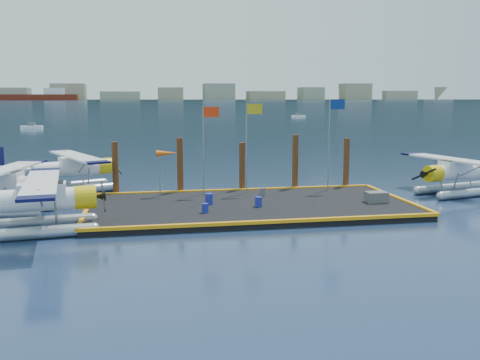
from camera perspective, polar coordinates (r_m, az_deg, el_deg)
The scene contains 21 objects.
ground at distance 33.88m, azimuth 1.10°, elevation -3.20°, with size 4000.00×4000.00×0.00m, color navy.
dock at distance 33.84m, azimuth 1.10°, elevation -2.87°, with size 20.00×10.00×0.40m, color black.
dock_bumpers at distance 33.78m, azimuth 1.10°, elevation -2.38°, with size 20.25×10.25×0.18m, color orange, non-canonical shape.
far_backdrop at distance 1787.05m, azimuth -2.56°, elevation 9.06°, with size 3050.00×2050.00×810.00m.
seaplane_a at distance 29.78m, azimuth -21.13°, elevation -2.35°, with size 9.45×10.42×3.69m.
seaplane_c at distance 41.75m, azimuth -17.58°, elevation 0.92°, with size 9.52×10.01×3.66m.
seaplane_d at distance 41.91m, azimuth 22.32°, elevation 0.60°, with size 9.14×9.88×3.51m.
drum_0 at distance 33.56m, azimuth -3.32°, elevation -2.03°, with size 0.49×0.49×0.69m, color navy.
drum_1 at distance 32.84m, azimuth 1.99°, elevation -2.33°, with size 0.43×0.43×0.61m, color navy.
drum_3 at distance 31.22m, azimuth -3.74°, elevation -3.00°, with size 0.39×0.39×0.55m, color navy.
drum_5 at distance 36.29m, azimuth 2.39°, elevation -1.29°, with size 0.40×0.40×0.56m, color #535358.
crate at distance 35.28m, azimuth 14.34°, elevation -1.77°, with size 1.34×0.89×0.67m, color #535358.
flagpole_red at distance 36.60m, azimuth -3.61°, elevation 4.66°, with size 1.14×0.08×6.00m.
flagpole_yellow at distance 37.07m, azimuth 1.01°, elevation 4.91°, with size 1.14×0.08×6.20m.
flagpole_blue at distance 38.70m, azimuth 9.78°, elevation 5.21°, with size 1.14×0.08×6.50m.
windsock at distance 36.49m, azimuth -7.86°, elevation 2.73°, with size 1.40×0.44×3.12m.
piling_0 at distance 38.23m, azimuth -13.14°, elevation 1.01°, with size 0.44×0.44×4.00m, color #412212.
piling_1 at distance 38.27m, azimuth -6.40°, elevation 1.35°, with size 0.44×0.44×4.20m, color #412212.
piling_2 at distance 38.86m, azimuth 0.23°, elevation 1.23°, with size 0.44×0.44×3.80m, color #412212.
piling_3 at distance 39.76m, azimuth 5.91°, elevation 1.72°, with size 0.44×0.44×4.30m, color #412212.
piling_4 at distance 41.08m, azimuth 11.27°, elevation 1.62°, with size 0.44×0.44×4.00m, color #412212.
Camera 1 is at (-6.65, -32.44, 7.16)m, focal length 40.00 mm.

